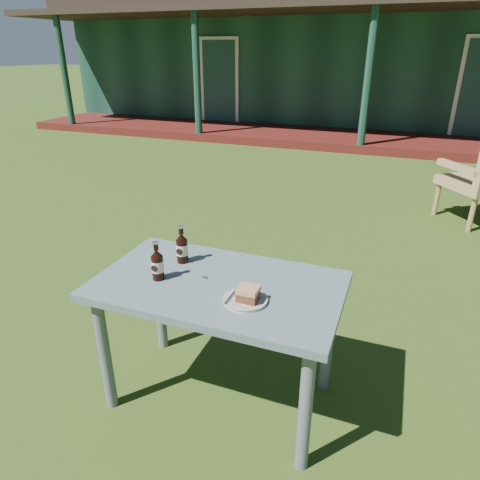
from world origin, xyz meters
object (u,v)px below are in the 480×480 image
at_px(cafe_table, 218,300).
at_px(cola_bottle_near, 182,248).
at_px(plate, 245,299).
at_px(cake_slice, 248,294).
at_px(cola_bottle_far, 157,264).

xyz_separation_m(cafe_table, cola_bottle_near, (-0.26, 0.13, 0.18)).
height_order(cafe_table, plate, plate).
height_order(cake_slice, cola_bottle_near, cola_bottle_near).
xyz_separation_m(cake_slice, cola_bottle_far, (-0.49, 0.04, 0.04)).
bearing_deg(cola_bottle_far, cola_bottle_near, 83.28).
bearing_deg(cola_bottle_near, cake_slice, -28.32).
bearing_deg(cafe_table, cola_bottle_far, -165.68).
height_order(plate, cola_bottle_near, cola_bottle_near).
height_order(cake_slice, cola_bottle_far, cola_bottle_far).
distance_m(plate, cola_bottle_far, 0.48).
relative_size(plate, cola_bottle_near, 0.99).
xyz_separation_m(plate, cola_bottle_near, (-0.45, 0.24, 0.07)).
relative_size(plate, cake_slice, 2.22).
distance_m(cafe_table, cola_bottle_near, 0.35).
xyz_separation_m(cafe_table, cola_bottle_far, (-0.29, -0.07, 0.18)).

